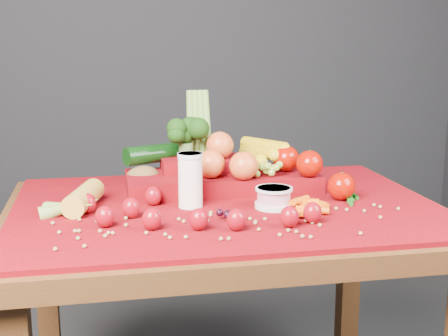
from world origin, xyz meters
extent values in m
cube|color=black|center=(0.00, 1.50, 1.25)|extent=(3.00, 0.02, 2.50)
cube|color=#381D0C|center=(0.00, 0.00, 0.72)|extent=(1.10, 0.80, 0.05)
cube|color=#381D0C|center=(-0.48, 0.33, 0.35)|extent=(0.06, 0.06, 0.70)
cube|color=#381D0C|center=(0.48, 0.33, 0.35)|extent=(0.06, 0.06, 0.70)
cube|color=maroon|center=(0.00, 0.00, 0.76)|extent=(1.05, 0.75, 0.01)
cylinder|color=white|center=(-0.09, -0.01, 0.83)|extent=(0.06, 0.06, 0.14)
cylinder|color=silver|center=(-0.09, -0.01, 0.89)|extent=(0.06, 0.06, 0.01)
cylinder|color=silver|center=(0.11, -0.06, 0.77)|extent=(0.09, 0.09, 0.01)
cylinder|color=#D08597|center=(0.11, -0.06, 0.79)|extent=(0.08, 0.08, 0.04)
cylinder|color=silver|center=(0.11, -0.06, 0.81)|extent=(0.09, 0.09, 0.01)
ellipsoid|color=maroon|center=(-0.24, -0.08, 0.79)|extent=(0.04, 0.04, 0.05)
cone|color=#174B0D|center=(-0.24, -0.08, 0.81)|extent=(0.03, 0.03, 0.01)
ellipsoid|color=maroon|center=(-0.30, -0.14, 0.79)|extent=(0.04, 0.04, 0.05)
cone|color=#174B0D|center=(-0.30, -0.14, 0.81)|extent=(0.03, 0.03, 0.01)
ellipsoid|color=maroon|center=(-0.20, -0.18, 0.79)|extent=(0.04, 0.04, 0.05)
cone|color=#174B0D|center=(-0.20, -0.18, 0.81)|extent=(0.03, 0.03, 0.01)
ellipsoid|color=maroon|center=(-0.10, -0.20, 0.79)|extent=(0.04, 0.04, 0.05)
cone|color=#174B0D|center=(-0.10, -0.20, 0.81)|extent=(0.03, 0.03, 0.01)
ellipsoid|color=maroon|center=(-0.02, -0.22, 0.79)|extent=(0.04, 0.04, 0.05)
cone|color=#174B0D|center=(-0.02, -0.22, 0.81)|extent=(0.03, 0.03, 0.01)
ellipsoid|color=maroon|center=(0.10, -0.22, 0.79)|extent=(0.04, 0.04, 0.05)
cone|color=#174B0D|center=(0.10, -0.22, 0.81)|extent=(0.03, 0.03, 0.01)
ellipsoid|color=maroon|center=(-0.18, 0.02, 0.79)|extent=(0.04, 0.04, 0.05)
cone|color=#174B0D|center=(-0.18, 0.02, 0.81)|extent=(0.03, 0.03, 0.01)
ellipsoid|color=maroon|center=(-0.34, -0.02, 0.79)|extent=(0.04, 0.04, 0.05)
cone|color=#174B0D|center=(-0.34, -0.02, 0.81)|extent=(0.03, 0.03, 0.01)
ellipsoid|color=maroon|center=(0.16, -0.20, 0.79)|extent=(0.04, 0.04, 0.05)
cone|color=#174B0D|center=(0.16, -0.20, 0.81)|extent=(0.03, 0.03, 0.01)
cylinder|color=gold|center=(-0.35, 0.02, 0.79)|extent=(0.10, 0.19, 0.06)
ellipsoid|color=brown|center=(-0.19, 0.19, 0.80)|extent=(0.10, 0.07, 0.07)
cube|color=maroon|center=(0.02, 0.15, 0.78)|extent=(0.52, 0.22, 0.04)
cube|color=maroon|center=(0.00, 0.20, 0.82)|extent=(0.28, 0.12, 0.03)
sphere|color=#931202|center=(0.24, 0.06, 0.84)|extent=(0.07, 0.07, 0.07)
sphere|color=#931202|center=(0.30, -0.02, 0.80)|extent=(0.07, 0.07, 0.07)
sphere|color=#931202|center=(0.20, 0.14, 0.84)|extent=(0.07, 0.07, 0.07)
sphere|color=red|center=(-0.02, 0.10, 0.84)|extent=(0.08, 0.08, 0.08)
sphere|color=red|center=(0.06, 0.06, 0.84)|extent=(0.08, 0.08, 0.08)
sphere|color=red|center=(0.02, 0.18, 0.88)|extent=(0.08, 0.08, 0.08)
cylinder|color=#D7AF00|center=(0.10, 0.22, 0.82)|extent=(0.06, 0.18, 0.04)
cylinder|color=#D7AF00|center=(0.12, 0.22, 0.84)|extent=(0.04, 0.18, 0.04)
cylinder|color=#D7AF00|center=(0.14, 0.22, 0.85)|extent=(0.08, 0.18, 0.04)
cylinder|color=#D7AF00|center=(0.16, 0.22, 0.87)|extent=(0.11, 0.17, 0.04)
cylinder|color=#3F662D|center=(-0.07, 0.20, 0.86)|extent=(0.04, 0.04, 0.04)
cylinder|color=olive|center=(-0.05, 0.24, 0.92)|extent=(0.03, 0.06, 0.22)
cylinder|color=olive|center=(-0.04, 0.24, 0.92)|extent=(0.02, 0.06, 0.22)
cylinder|color=olive|center=(-0.02, 0.24, 0.92)|extent=(0.02, 0.06, 0.22)
cylinder|color=olive|center=(-0.01, 0.24, 0.92)|extent=(0.03, 0.06, 0.22)
cylinder|color=black|center=(-0.14, 0.24, 0.85)|extent=(0.21, 0.13, 0.05)
camera|label=1|loc=(-0.30, -1.49, 1.18)|focal=50.00mm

